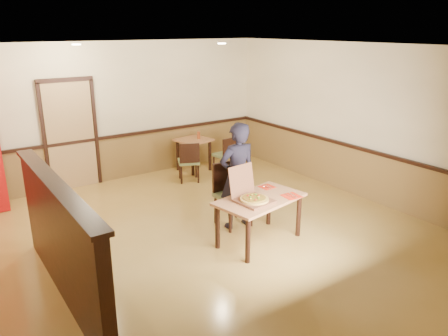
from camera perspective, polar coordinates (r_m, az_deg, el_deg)
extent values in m
plane|color=tan|center=(6.57, -3.00, -9.80)|extent=(7.00, 7.00, 0.00)
plane|color=black|center=(5.81, -3.46, 15.41)|extent=(7.00, 7.00, 0.00)
plane|color=#FFF1C7|center=(9.14, -14.86, 6.94)|extent=(7.00, 0.00, 7.00)
plane|color=#FFF1C7|center=(8.36, 17.80, 5.69)|extent=(0.00, 7.00, 7.00)
cube|color=olive|center=(9.33, -14.33, 1.19)|extent=(7.00, 0.04, 0.90)
cube|color=black|center=(9.19, -14.51, 3.96)|extent=(7.00, 0.06, 0.06)
cube|color=olive|center=(8.57, 17.08, -0.54)|extent=(0.04, 7.00, 0.90)
cube|color=black|center=(8.43, 17.28, 2.47)|extent=(0.06, 7.00, 0.06)
cube|color=tan|center=(8.94, -19.40, 3.98)|extent=(0.90, 0.06, 2.10)
cube|color=black|center=(5.41, -20.49, -9.08)|extent=(0.14, 3.00, 1.40)
cube|color=black|center=(5.14, -21.36, -1.90)|extent=(0.20, 3.10, 0.05)
cylinder|color=#F7E8AD|center=(7.79, -18.74, 15.04)|extent=(0.14, 0.14, 0.02)
cylinder|color=#F7E8AD|center=(7.83, -0.29, 15.96)|extent=(0.14, 0.14, 0.02)
cube|color=#AA7247|center=(6.35, 4.71, -4.09)|extent=(1.41, 0.96, 0.04)
cylinder|color=black|center=(5.93, 3.13, -9.44)|extent=(0.07, 0.07, 0.66)
cylinder|color=black|center=(6.30, -0.84, -7.71)|extent=(0.07, 0.07, 0.66)
cylinder|color=black|center=(6.74, 9.72, -6.17)|extent=(0.07, 0.07, 0.66)
cylinder|color=black|center=(7.06, 5.88, -4.84)|extent=(0.07, 0.07, 0.66)
cube|color=olive|center=(6.94, 1.25, -3.65)|extent=(0.50, 0.50, 0.07)
cube|color=black|center=(7.02, 0.18, -1.02)|extent=(0.48, 0.04, 0.48)
cylinder|color=black|center=(6.79, 0.83, -6.75)|extent=(0.05, 0.05, 0.43)
cylinder|color=black|center=(7.10, -1.10, -5.60)|extent=(0.05, 0.05, 0.43)
cylinder|color=black|center=(7.02, 3.60, -5.94)|extent=(0.05, 0.05, 0.43)
cylinder|color=black|center=(7.32, 1.61, -4.87)|extent=(0.05, 0.05, 0.43)
cube|color=olive|center=(9.00, -4.64, 0.87)|extent=(0.55, 0.55, 0.05)
cube|color=black|center=(8.75, -4.53, 1.93)|extent=(0.38, 0.19, 0.40)
cylinder|color=black|center=(9.25, -3.66, -0.16)|extent=(0.04, 0.04, 0.36)
cylinder|color=black|center=(8.92, -3.37, -0.84)|extent=(0.04, 0.04, 0.36)
cylinder|color=black|center=(9.22, -5.79, -0.29)|extent=(0.04, 0.04, 0.36)
cylinder|color=black|center=(8.89, -5.58, -0.97)|extent=(0.04, 0.04, 0.36)
cube|color=olive|center=(9.46, 0.08, 1.72)|extent=(0.44, 0.44, 0.05)
cube|color=black|center=(9.26, 0.81, 2.78)|extent=(0.39, 0.07, 0.39)
cylinder|color=black|center=(9.75, 0.22, 0.81)|extent=(0.04, 0.04, 0.35)
cylinder|color=black|center=(9.51, 1.51, 0.35)|extent=(0.04, 0.04, 0.35)
cylinder|color=black|center=(9.55, -1.34, 0.44)|extent=(0.04, 0.04, 0.35)
cylinder|color=black|center=(9.30, -0.07, -0.05)|extent=(0.04, 0.04, 0.35)
cube|color=#AA7247|center=(9.60, -4.01, 3.67)|extent=(0.77, 0.77, 0.04)
cylinder|color=black|center=(9.35, -4.10, 1.02)|extent=(0.07, 0.07, 0.67)
cylinder|color=black|center=(9.72, -6.05, 1.63)|extent=(0.07, 0.07, 0.67)
cylinder|color=black|center=(9.67, -1.86, 1.64)|extent=(0.07, 0.07, 0.67)
cylinder|color=black|center=(10.03, -3.84, 2.21)|extent=(0.07, 0.07, 0.67)
imported|color=black|center=(6.77, 1.76, -1.06)|extent=(0.65, 0.46, 1.70)
cube|color=brown|center=(6.18, 3.98, -4.34)|extent=(0.50, 0.50, 0.03)
cube|color=brown|center=(6.27, 2.32, -1.62)|extent=(0.46, 0.13, 0.45)
cylinder|color=#DCB550|center=(6.17, 3.98, -4.08)|extent=(0.52, 0.52, 0.03)
cube|color=red|center=(6.46, 8.81, -3.64)|extent=(0.26, 0.26, 0.01)
cylinder|color=silver|center=(6.44, 8.62, -3.65)|extent=(0.02, 0.21, 0.01)
cube|color=silver|center=(6.48, 9.00, -3.55)|extent=(0.03, 0.22, 0.00)
cube|color=red|center=(6.78, 5.63, -2.47)|extent=(0.22, 0.22, 0.00)
cylinder|color=silver|center=(6.76, 5.44, -2.47)|extent=(0.02, 0.18, 0.01)
cube|color=silver|center=(6.79, 5.82, -2.38)|extent=(0.02, 0.19, 0.00)
cylinder|color=#953D1B|center=(9.60, -3.33, 4.30)|extent=(0.06, 0.06, 0.16)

